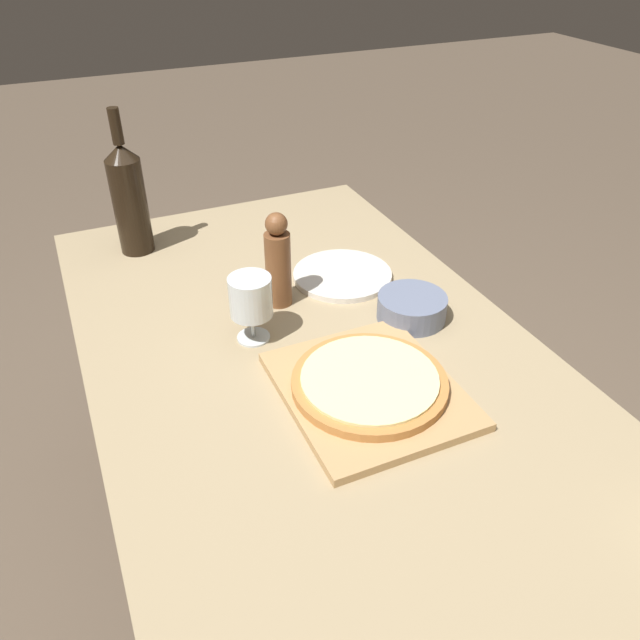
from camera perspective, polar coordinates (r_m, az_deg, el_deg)
name	(u,v)px	position (r m, az deg, el deg)	size (l,w,h in m)	color
ground_plane	(327,585)	(1.80, 0.64, -23.09)	(12.00, 12.00, 0.00)	brown
dining_table	(329,402)	(1.30, 0.83, -7.48)	(0.90, 1.70, 0.73)	#9E8966
cutting_board	(369,390)	(1.19, 4.50, -6.40)	(0.31, 0.36, 0.02)	tan
pizza	(369,382)	(1.18, 4.54, -5.65)	(0.29, 0.29, 0.02)	#BC7A3D
wine_bottle	(129,197)	(1.68, -17.07, 10.66)	(0.09, 0.09, 0.37)	black
pepper_mill	(278,262)	(1.40, -3.83, 5.31)	(0.06, 0.06, 0.23)	brown
wine_glass	(251,298)	(1.28, -6.36, 2.00)	(0.09, 0.09, 0.15)	silver
small_bowl	(412,308)	(1.39, 8.39, 1.13)	(0.15, 0.15, 0.06)	slate
dinner_plate	(342,275)	(1.54, 2.06, 4.14)	(0.24, 0.24, 0.01)	silver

